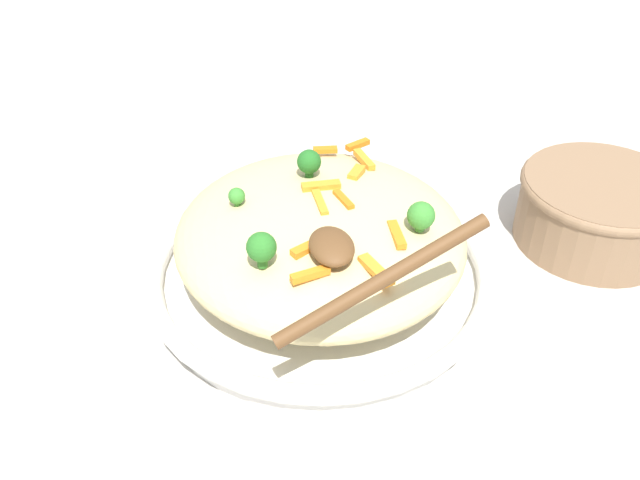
{
  "coord_description": "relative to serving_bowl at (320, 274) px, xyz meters",
  "views": [
    {
      "loc": [
        0.54,
        -0.11,
        0.49
      ],
      "look_at": [
        0.0,
        0.0,
        0.07
      ],
      "focal_mm": 38.74,
      "sensor_mm": 36.0,
      "label": 1
    }
  ],
  "objects": [
    {
      "name": "ground_plane",
      "position": [
        0.0,
        0.0,
        -0.02
      ],
      "size": [
        2.4,
        2.4,
        0.0
      ],
      "primitive_type": "plane",
      "color": "beige"
    },
    {
      "name": "serving_bowl",
      "position": [
        0.0,
        0.0,
        0.0
      ],
      "size": [
        0.36,
        0.36,
        0.04
      ],
      "color": "white",
      "rests_on": "ground_plane"
    },
    {
      "name": "pasta_mound",
      "position": [
        0.0,
        0.0,
        0.05
      ],
      "size": [
        0.3,
        0.29,
        0.08
      ],
      "primitive_type": "ellipsoid",
      "color": "#DBC689",
      "rests_on": "serving_bowl"
    },
    {
      "name": "carrot_piece_0",
      "position": [
        0.0,
        -0.0,
        0.09
      ],
      "size": [
        0.04,
        0.01,
        0.01
      ],
      "primitive_type": "cube",
      "rotation": [
        0.0,
        0.0,
        3.16
      ],
      "color": "orange",
      "rests_on": "pasta_mound"
    },
    {
      "name": "carrot_piece_1",
      "position": [
        0.0,
        0.02,
        0.09
      ],
      "size": [
        0.03,
        0.02,
        0.01
      ],
      "primitive_type": "cube",
      "rotation": [
        0.0,
        0.0,
        0.26
      ],
      "color": "orange",
      "rests_on": "pasta_mound"
    },
    {
      "name": "carrot_piece_2",
      "position": [
        0.1,
        -0.03,
        0.09
      ],
      "size": [
        0.02,
        0.04,
        0.01
      ],
      "primitive_type": "cube",
      "rotation": [
        0.0,
        0.0,
        1.79
      ],
      "color": "orange",
      "rests_on": "pasta_mound"
    },
    {
      "name": "carrot_piece_3",
      "position": [
        -0.03,
        0.01,
        0.09
      ],
      "size": [
        0.01,
        0.04,
        0.01
      ],
      "primitive_type": "cube",
      "rotation": [
        0.0,
        0.0,
        1.54
      ],
      "color": "orange",
      "rests_on": "pasta_mound"
    },
    {
      "name": "carrot_piece_4",
      "position": [
        0.07,
        -0.03,
        0.09
      ],
      "size": [
        0.02,
        0.03,
        0.01
      ],
      "primitive_type": "cube",
      "rotation": [
        0.0,
        0.0,
        5.17
      ],
      "color": "orange",
      "rests_on": "pasta_mound"
    },
    {
      "name": "carrot_piece_5",
      "position": [
        -0.11,
        0.07,
        0.08
      ],
      "size": [
        0.02,
        0.03,
        0.01
      ],
      "primitive_type": "cube",
      "rotation": [
        0.0,
        0.0,
        5.14
      ],
      "color": "orange",
      "rests_on": "pasta_mound"
    },
    {
      "name": "carrot_piece_6",
      "position": [
        -0.05,
        0.05,
        0.09
      ],
      "size": [
        0.03,
        0.02,
        0.01
      ],
      "primitive_type": "cube",
      "rotation": [
        0.0,
        0.0,
        2.52
      ],
      "color": "orange",
      "rests_on": "pasta_mound"
    },
    {
      "name": "carrot_piece_7",
      "position": [
        -0.08,
        0.07,
        0.08
      ],
      "size": [
        0.04,
        0.02,
        0.01
      ],
      "primitive_type": "cube",
      "rotation": [
        0.0,
        0.0,
        0.17
      ],
      "color": "orange",
      "rests_on": "pasta_mound"
    },
    {
      "name": "carrot_piece_8",
      "position": [
        0.06,
        0.06,
        0.08
      ],
      "size": [
        0.04,
        0.01,
        0.01
      ],
      "primitive_type": "cube",
      "rotation": [
        0.0,
        0.0,
        3.1
      ],
      "color": "orange",
      "rests_on": "pasta_mound"
    },
    {
      "name": "carrot_piece_9",
      "position": [
        0.1,
        0.03,
        0.08
      ],
      "size": [
        0.04,
        0.02,
        0.01
      ],
      "primitive_type": "cube",
      "rotation": [
        0.0,
        0.0,
        0.33
      ],
      "color": "orange",
      "rests_on": "pasta_mound"
    },
    {
      "name": "carrot_piece_10",
      "position": [
        -0.11,
        0.03,
        0.08
      ],
      "size": [
        0.01,
        0.03,
        0.01
      ],
      "primitive_type": "cube",
      "rotation": [
        0.0,
        0.0,
        4.58
      ],
      "color": "orange",
      "rests_on": "pasta_mound"
    },
    {
      "name": "broccoli_floret_0",
      "position": [
        0.05,
        0.08,
        0.1
      ],
      "size": [
        0.03,
        0.03,
        0.03
      ],
      "color": "#377928",
      "rests_on": "pasta_mound"
    },
    {
      "name": "broccoli_floret_1",
      "position": [
        -0.05,
        -0.0,
        0.1
      ],
      "size": [
        0.02,
        0.02,
        0.03
      ],
      "color": "#205B1C",
      "rests_on": "pasta_mound"
    },
    {
      "name": "broccoli_floret_2",
      "position": [
        0.07,
        -0.07,
        0.1
      ],
      "size": [
        0.03,
        0.03,
        0.03
      ],
      "color": "#296820",
      "rests_on": "pasta_mound"
    },
    {
      "name": "broccoli_floret_3",
      "position": [
        -0.02,
        -0.08,
        0.09
      ],
      "size": [
        0.02,
        0.02,
        0.02
      ],
      "color": "#377928",
      "rests_on": "pasta_mound"
    },
    {
      "name": "serving_spoon",
      "position": [
        0.11,
        0.0,
        0.11
      ],
      "size": [
        0.14,
        0.18,
        0.07
      ],
      "color": "brown",
      "rests_on": "pasta_mound"
    },
    {
      "name": "companion_bowl",
      "position": [
        -0.02,
        0.33,
        0.02
      ],
      "size": [
        0.18,
        0.18,
        0.08
      ],
      "color": "#8C6B4C",
      "rests_on": "ground_plane"
    }
  ]
}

